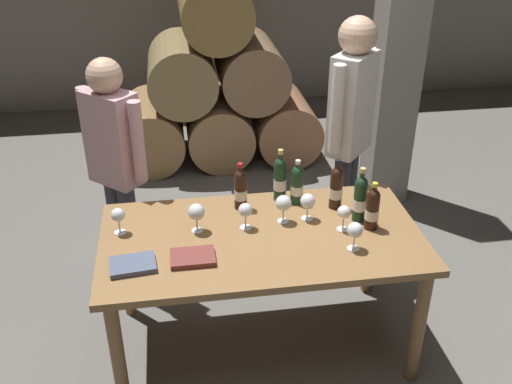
{
  "coord_description": "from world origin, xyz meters",
  "views": [
    {
      "loc": [
        -0.42,
        -2.54,
        2.46
      ],
      "look_at": [
        0.0,
        0.2,
        0.91
      ],
      "focal_mm": 40.86,
      "sensor_mm": 36.0,
      "label": 1
    }
  ],
  "objects_px": {
    "wine_bottle_5": "(297,184)",
    "wine_bottle_3": "(372,209)",
    "leather_ledger": "(193,258)",
    "wine_glass_3": "(245,211)",
    "wine_bottle_0": "(360,198)",
    "wine_bottle_2": "(336,187)",
    "wine_glass_5": "(196,213)",
    "wine_glass_2": "(283,204)",
    "wine_glass_0": "(308,202)",
    "sommelier_presenting": "(350,124)",
    "tasting_notebook": "(133,265)",
    "taster_seated_left": "(115,158)",
    "wine_bottle_1": "(280,178)",
    "dining_table": "(262,249)",
    "wine_glass_1": "(344,213)",
    "wine_bottle_4": "(241,189)",
    "wine_glass_4": "(118,216)",
    "wine_glass_6": "(355,231)"
  },
  "relations": [
    {
      "from": "wine_bottle_5",
      "to": "wine_bottle_3",
      "type": "bearing_deg",
      "value": -44.27
    },
    {
      "from": "leather_ledger",
      "to": "wine_glass_3",
      "type": "bearing_deg",
      "value": 39.86
    },
    {
      "from": "wine_bottle_0",
      "to": "wine_bottle_2",
      "type": "xyz_separation_m",
      "value": [
        -0.09,
        0.15,
        -0.01
      ]
    },
    {
      "from": "wine_glass_5",
      "to": "wine_glass_2",
      "type": "bearing_deg",
      "value": 2.86
    },
    {
      "from": "wine_bottle_5",
      "to": "wine_glass_0",
      "type": "distance_m",
      "value": 0.19
    },
    {
      "from": "wine_bottle_5",
      "to": "wine_glass_2",
      "type": "relative_size",
      "value": 1.68
    },
    {
      "from": "wine_glass_3",
      "to": "sommelier_presenting",
      "type": "bearing_deg",
      "value": 41.26
    },
    {
      "from": "wine_glass_2",
      "to": "tasting_notebook",
      "type": "relative_size",
      "value": 0.73
    },
    {
      "from": "wine_glass_5",
      "to": "taster_seated_left",
      "type": "height_order",
      "value": "taster_seated_left"
    },
    {
      "from": "wine_bottle_1",
      "to": "wine_glass_3",
      "type": "bearing_deg",
      "value": -130.67
    },
    {
      "from": "wine_glass_0",
      "to": "sommelier_presenting",
      "type": "height_order",
      "value": "sommelier_presenting"
    },
    {
      "from": "wine_glass_2",
      "to": "taster_seated_left",
      "type": "distance_m",
      "value": 1.1
    },
    {
      "from": "taster_seated_left",
      "to": "leather_ledger",
      "type": "bearing_deg",
      "value": -65.23
    },
    {
      "from": "dining_table",
      "to": "wine_glass_1",
      "type": "xyz_separation_m",
      "value": [
        0.44,
        -0.01,
        0.2
      ]
    },
    {
      "from": "wine_bottle_0",
      "to": "wine_glass_5",
      "type": "xyz_separation_m",
      "value": [
        -0.89,
        0.02,
        -0.02
      ]
    },
    {
      "from": "sommelier_presenting",
      "to": "tasting_notebook",
      "type": "bearing_deg",
      "value": -145.3
    },
    {
      "from": "wine_bottle_3",
      "to": "wine_bottle_0",
      "type": "bearing_deg",
      "value": 114.3
    },
    {
      "from": "wine_glass_0",
      "to": "wine_bottle_4",
      "type": "bearing_deg",
      "value": 152.96
    },
    {
      "from": "wine_bottle_1",
      "to": "wine_bottle_4",
      "type": "distance_m",
      "value": 0.25
    },
    {
      "from": "wine_bottle_1",
      "to": "wine_glass_5",
      "type": "xyz_separation_m",
      "value": [
        -0.5,
        -0.27,
        -0.02
      ]
    },
    {
      "from": "taster_seated_left",
      "to": "wine_glass_0",
      "type": "bearing_deg",
      "value": -29.55
    },
    {
      "from": "wine_glass_0",
      "to": "taster_seated_left",
      "type": "bearing_deg",
      "value": 150.45
    },
    {
      "from": "wine_glass_3",
      "to": "taster_seated_left",
      "type": "distance_m",
      "value": 0.96
    },
    {
      "from": "wine_glass_3",
      "to": "wine_glass_4",
      "type": "bearing_deg",
      "value": 175.45
    },
    {
      "from": "wine_glass_0",
      "to": "wine_glass_2",
      "type": "height_order",
      "value": "wine_glass_2"
    },
    {
      "from": "wine_glass_5",
      "to": "wine_glass_6",
      "type": "height_order",
      "value": "wine_glass_5"
    },
    {
      "from": "wine_bottle_0",
      "to": "wine_glass_0",
      "type": "relative_size",
      "value": 2.03
    },
    {
      "from": "wine_glass_6",
      "to": "wine_glass_2",
      "type": "bearing_deg",
      "value": 134.21
    },
    {
      "from": "wine_glass_6",
      "to": "taster_seated_left",
      "type": "relative_size",
      "value": 0.1
    },
    {
      "from": "wine_bottle_2",
      "to": "tasting_notebook",
      "type": "height_order",
      "value": "wine_bottle_2"
    },
    {
      "from": "tasting_notebook",
      "to": "leather_ledger",
      "type": "xyz_separation_m",
      "value": [
        0.29,
        0.02,
        0.0
      ]
    },
    {
      "from": "tasting_notebook",
      "to": "leather_ledger",
      "type": "relative_size",
      "value": 1.0
    },
    {
      "from": "wine_glass_0",
      "to": "taster_seated_left",
      "type": "xyz_separation_m",
      "value": [
        -1.06,
        0.6,
        0.05
      ]
    },
    {
      "from": "wine_bottle_3",
      "to": "wine_glass_3",
      "type": "distance_m",
      "value": 0.67
    },
    {
      "from": "wine_glass_3",
      "to": "taster_seated_left",
      "type": "relative_size",
      "value": 0.1
    },
    {
      "from": "wine_bottle_0",
      "to": "wine_glass_5",
      "type": "bearing_deg",
      "value": 178.69
    },
    {
      "from": "wine_bottle_3",
      "to": "wine_bottle_1",
      "type": "bearing_deg",
      "value": 138.39
    },
    {
      "from": "wine_glass_5",
      "to": "sommelier_presenting",
      "type": "bearing_deg",
      "value": 32.84
    },
    {
      "from": "wine_bottle_1",
      "to": "wine_bottle_2",
      "type": "relative_size",
      "value": 1.07
    },
    {
      "from": "wine_bottle_5",
      "to": "leather_ledger",
      "type": "bearing_deg",
      "value": -142.67
    },
    {
      "from": "wine_bottle_1",
      "to": "leather_ledger",
      "type": "relative_size",
      "value": 1.45
    },
    {
      "from": "leather_ledger",
      "to": "taster_seated_left",
      "type": "bearing_deg",
      "value": 114.61
    },
    {
      "from": "wine_glass_1",
      "to": "tasting_notebook",
      "type": "relative_size",
      "value": 0.67
    },
    {
      "from": "wine_bottle_0",
      "to": "wine_bottle_1",
      "type": "height_order",
      "value": "same"
    },
    {
      "from": "wine_bottle_5",
      "to": "wine_glass_0",
      "type": "bearing_deg",
      "value": -84.29
    },
    {
      "from": "wine_bottle_5",
      "to": "wine_glass_5",
      "type": "bearing_deg",
      "value": -159.61
    },
    {
      "from": "wine_bottle_1",
      "to": "tasting_notebook",
      "type": "distance_m",
      "value": 1.0
    },
    {
      "from": "tasting_notebook",
      "to": "sommelier_presenting",
      "type": "xyz_separation_m",
      "value": [
        1.35,
        0.94,
        0.27
      ]
    },
    {
      "from": "wine_glass_1",
      "to": "wine_glass_4",
      "type": "bearing_deg",
      "value": 172.82
    },
    {
      "from": "wine_glass_3",
      "to": "taster_seated_left",
      "type": "height_order",
      "value": "taster_seated_left"
    }
  ]
}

